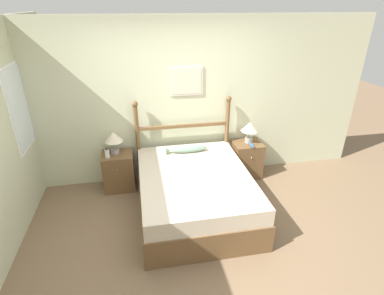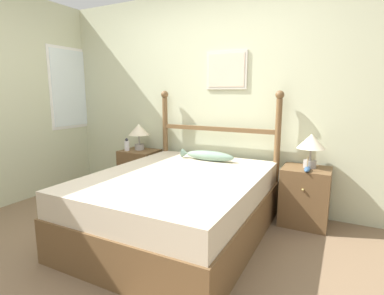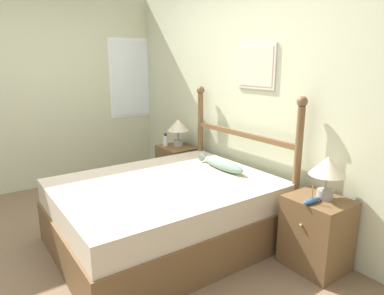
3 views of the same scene
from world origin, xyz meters
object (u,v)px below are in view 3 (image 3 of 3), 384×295
object	(u,v)px
table_lamp_left	(178,127)
table_lamp_right	(327,169)
nightstand_left	(178,169)
model_boat	(312,201)
bottle	(165,140)
nightstand_right	(316,233)
bed	(166,212)
fish_pillow	(221,164)

from	to	relation	value
table_lamp_left	table_lamp_right	bearing A→B (deg)	0.01
table_lamp_left	table_lamp_right	world-z (taller)	same
nightstand_left	model_boat	distance (m)	2.15
bottle	model_boat	xyz separation A→B (m)	(2.25, -0.03, -0.05)
nightstand_right	nightstand_left	bearing A→B (deg)	180.00
nightstand_right	bottle	distance (m)	2.27
bed	nightstand_left	bearing A→B (deg)	142.54
bed	nightstand_right	xyz separation A→B (m)	(1.05, 0.81, 0.00)
fish_pillow	nightstand_left	bearing A→B (deg)	171.97
nightstand_right	bottle	bearing A→B (deg)	-177.51
table_lamp_right	bottle	bearing A→B (deg)	-176.75
bottle	model_boat	bearing A→B (deg)	-0.78
bed	table_lamp_left	distance (m)	1.47
table_lamp_left	fish_pillow	bearing A→B (deg)	-9.42
nightstand_right	fish_pillow	bearing A→B (deg)	-171.80
table_lamp_left	bed	bearing A→B (deg)	-37.87
bed	nightstand_left	size ratio (longest dim) A/B	3.20
bed	fish_pillow	bearing A→B (deg)	88.98
nightstand_left	table_lamp_left	xyz separation A→B (m)	(-0.02, 0.03, 0.55)
table_lamp_left	model_boat	distance (m)	2.16
model_boat	bed	bearing A→B (deg)	-147.61
table_lamp_right	fish_pillow	distance (m)	1.09
nightstand_left	fish_pillow	world-z (taller)	fish_pillow
nightstand_right	model_boat	bearing A→B (deg)	-82.32
nightstand_right	table_lamp_left	world-z (taller)	table_lamp_left
table_lamp_left	bottle	distance (m)	0.24
bed	nightstand_right	distance (m)	1.32
table_lamp_left	bottle	xyz separation A→B (m)	(-0.11, -0.13, -0.18)
bed	nightstand_left	world-z (taller)	bed
nightstand_right	model_boat	distance (m)	0.35
bed	table_lamp_right	size ratio (longest dim) A/B	5.51
bed	fish_pillow	size ratio (longest dim) A/B	3.01
nightstand_left	table_lamp_right	xyz separation A→B (m)	(2.13, 0.03, 0.55)
table_lamp_right	fish_pillow	world-z (taller)	table_lamp_right
bed	table_lamp_left	world-z (taller)	table_lamp_left
bed	model_boat	bearing A→B (deg)	32.39
model_boat	bottle	bearing A→B (deg)	179.22
bed	model_boat	xyz separation A→B (m)	(1.07, 0.68, 0.33)
nightstand_left	nightstand_right	bearing A→B (deg)	0.00
table_lamp_right	nightstand_right	bearing A→B (deg)	-125.55
bottle	bed	bearing A→B (deg)	-30.93
bottle	fish_pillow	world-z (taller)	bottle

